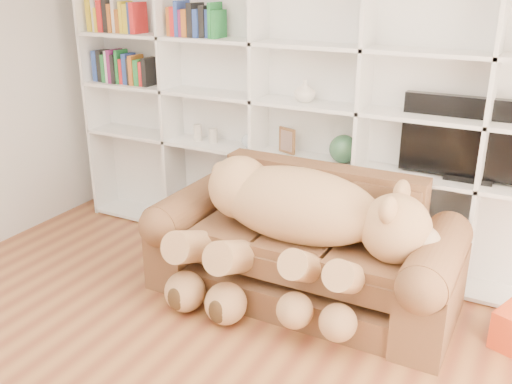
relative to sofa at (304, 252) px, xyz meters
The scene contains 12 objects.
wall_back 1.32m from the sofa, 107.37° to the left, with size 5.00×0.02×2.70m, color silver.
bookshelf 1.28m from the sofa, 125.98° to the left, with size 4.43×0.35×2.40m.
sofa is the anchor object (origin of this frame).
teddy_bear 0.36m from the sofa, 93.09° to the right, with size 1.77×0.94×1.03m.
throw_pillow 0.61m from the sofa, 162.37° to the left, with size 0.42×0.14×0.42m, color #5B0F25.
tv 1.44m from the sofa, 34.54° to the left, with size 1.01×0.18×0.60m.
picture_frame 0.99m from the sofa, 125.07° to the left, with size 0.17×0.03×0.21m, color brown.
green_vase 0.89m from the sofa, 85.98° to the left, with size 0.22×0.22×0.22m, color #326140.
figurine_tall 1.57m from the sofa, 154.45° to the left, with size 0.07×0.07×0.15m, color beige.
figurine_short 1.44m from the sofa, 151.42° to the left, with size 0.08×0.08×0.13m, color beige.
snow_globe 1.17m from the sofa, 141.78° to the left, with size 0.12×0.12×0.12m, color silver.
shelf_vase 1.26m from the sofa, 115.40° to the left, with size 0.17×0.17×0.17m, color white.
Camera 1 is at (1.69, -1.78, 2.26)m, focal length 40.00 mm.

